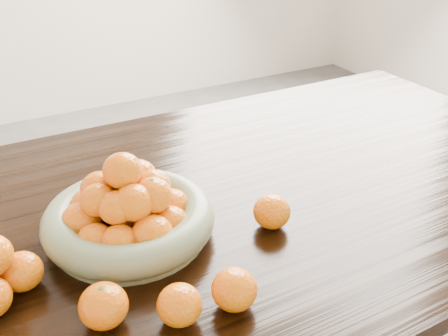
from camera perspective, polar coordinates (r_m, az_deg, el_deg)
name	(u,v)px	position (r m, az deg, el deg)	size (l,w,h in m)	color
dining_table	(204,233)	(1.16, -2.31, -7.39)	(2.00, 1.00, 0.75)	black
fruit_bowl	(128,213)	(0.99, -10.89, -5.03)	(0.34, 0.34, 0.18)	#6C7757
loose_orange_0	(104,306)	(0.82, -13.61, -15.07)	(0.08, 0.08, 0.07)	orange
loose_orange_2	(180,305)	(0.81, -5.11, -15.33)	(0.07, 0.07, 0.07)	orange
loose_orange_4	(272,212)	(1.01, 5.49, -4.98)	(0.08, 0.08, 0.07)	orange
loose_orange_5	(234,290)	(0.83, 1.19, -13.72)	(0.08, 0.08, 0.07)	orange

